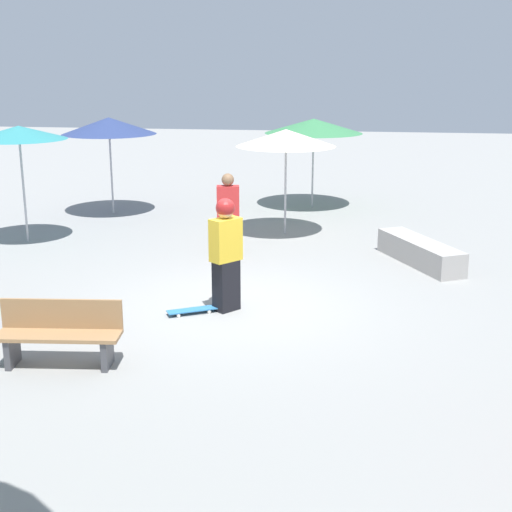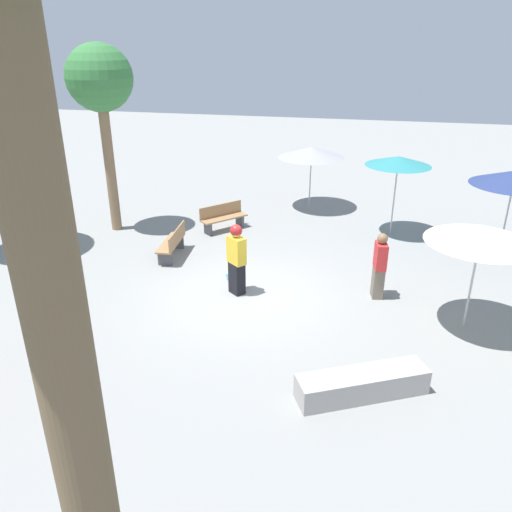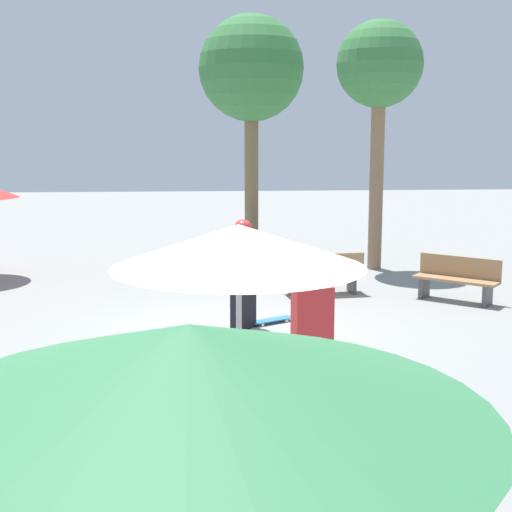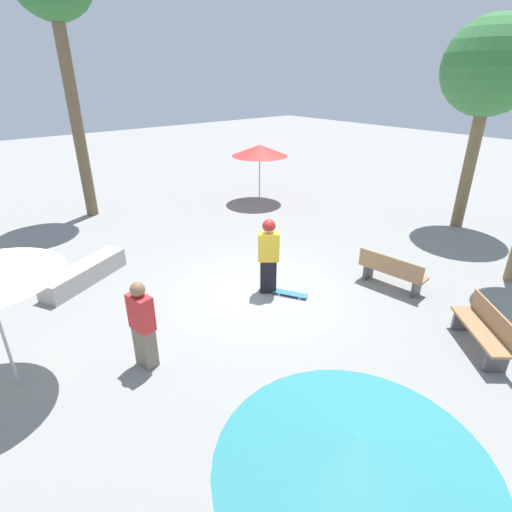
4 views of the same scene
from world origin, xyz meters
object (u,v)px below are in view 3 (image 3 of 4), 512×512
at_px(shade_umbrella_green, 189,369).
at_px(palm_tree_center_right, 251,71).
at_px(skateboard, 272,320).
at_px(skater_main, 243,270).
at_px(bench_near, 457,279).
at_px(shade_umbrella_cream, 239,246).
at_px(palm_tree_far_back, 380,70).
at_px(bystander_watching, 312,335).
at_px(bench_far, 323,274).

xyz_separation_m(shade_umbrella_green, palm_tree_center_right, (-16.45, 1.49, 2.66)).
bearing_deg(skateboard, palm_tree_center_right, 59.07).
height_order(skater_main, palm_tree_center_right, palm_tree_center_right).
height_order(bench_near, shade_umbrella_cream, shade_umbrella_cream).
relative_size(skater_main, palm_tree_far_back, 0.31).
distance_m(shade_umbrella_cream, bystander_watching, 2.53).
bearing_deg(skateboard, skater_main, 177.83).
distance_m(shade_umbrella_green, bystander_watching, 5.49).
height_order(bench_far, bystander_watching, bystander_watching).
distance_m(skateboard, bench_near, 3.97).
xyz_separation_m(skateboard, shade_umbrella_cream, (5.54, -0.87, 2.13)).
distance_m(bench_near, shade_umbrella_cream, 8.47).
bearing_deg(bystander_watching, palm_tree_far_back, 60.89).
distance_m(palm_tree_far_back, palm_tree_center_right, 3.93).
distance_m(skateboard, shade_umbrella_cream, 6.00).
bearing_deg(palm_tree_far_back, shade_umbrella_green, -17.22).
xyz_separation_m(bench_far, shade_umbrella_cream, (7.68, -2.12, 1.76)).
relative_size(skater_main, shade_umbrella_green, 0.70).
xyz_separation_m(bench_far, palm_tree_far_back, (-2.71, 1.72, 4.19)).
height_order(skateboard, bystander_watching, bystander_watching).
xyz_separation_m(skater_main, skateboard, (-0.25, 0.50, -0.92)).
bearing_deg(bench_near, shade_umbrella_cream, 96.97).
bearing_deg(palm_tree_center_right, shade_umbrella_cream, -4.78).
bearing_deg(shade_umbrella_cream, palm_tree_center_right, 175.22).
height_order(skater_main, shade_umbrella_green, shade_umbrella_green).
height_order(bench_near, bystander_watching, bystander_watching).
bearing_deg(skater_main, palm_tree_far_back, 5.15).
bearing_deg(bench_far, skateboard, -126.29).
distance_m(skater_main, bystander_watching, 3.44).
distance_m(skateboard, palm_tree_center_right, 9.02).
bearing_deg(skater_main, shade_umbrella_cream, -144.67).
distance_m(shade_umbrella_green, palm_tree_far_back, 14.49).
bearing_deg(bystander_watching, bench_near, 43.83).
distance_m(bench_near, palm_tree_far_back, 5.50).
bearing_deg(palm_tree_center_right, bench_far, 10.41).
height_order(shade_umbrella_cream, bystander_watching, shade_umbrella_cream).
distance_m(bench_far, shade_umbrella_green, 11.35).
bearing_deg(bench_near, bench_far, 23.09).
relative_size(bench_near, bench_far, 0.92).
xyz_separation_m(skater_main, bench_near, (-1.63, 4.20, -0.55)).
relative_size(skater_main, palm_tree_center_right, 0.29).
height_order(palm_tree_far_back, bystander_watching, palm_tree_far_back).
bearing_deg(shade_umbrella_cream, bystander_watching, 152.99).
distance_m(bench_near, bystander_watching, 6.19).
height_order(skateboard, palm_tree_far_back, palm_tree_far_back).
height_order(bench_far, shade_umbrella_cream, shade_umbrella_cream).
xyz_separation_m(shade_umbrella_green, bystander_watching, (-5.15, 1.36, -1.34)).
bearing_deg(shade_umbrella_green, bench_far, 167.08).
bearing_deg(skater_main, bystander_watching, -130.68).
distance_m(shade_umbrella_cream, palm_tree_center_right, 13.50).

